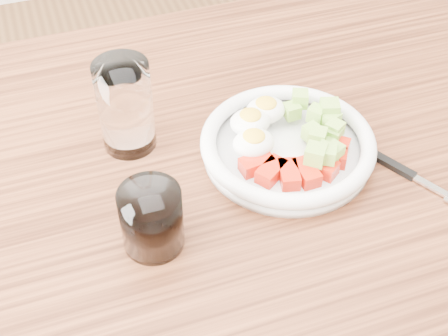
{
  "coord_description": "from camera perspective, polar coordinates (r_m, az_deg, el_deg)",
  "views": [
    {
      "loc": [
        -0.2,
        -0.53,
        1.37
      ],
      "look_at": [
        -0.01,
        0.01,
        0.8
      ],
      "focal_mm": 50.0,
      "sensor_mm": 36.0,
      "label": 1
    }
  ],
  "objects": [
    {
      "name": "dining_table",
      "position": [
        0.91,
        0.81,
        -6.13
      ],
      "size": [
        1.5,
        0.9,
        0.77
      ],
      "color": "brown",
      "rests_on": "ground"
    },
    {
      "name": "bowl",
      "position": [
        0.86,
        5.77,
        2.27
      ],
      "size": [
        0.24,
        0.24,
        0.06
      ],
      "color": "white",
      "rests_on": "dining_table"
    },
    {
      "name": "fork",
      "position": [
        0.88,
        15.96,
        -0.19
      ],
      "size": [
        0.1,
        0.17,
        0.01
      ],
      "color": "black",
      "rests_on": "dining_table"
    },
    {
      "name": "water_glass",
      "position": [
        0.86,
        -9.01,
        5.61
      ],
      "size": [
        0.08,
        0.08,
        0.13
      ],
      "primitive_type": "cylinder",
      "color": "white",
      "rests_on": "dining_table"
    },
    {
      "name": "coffee_glass",
      "position": [
        0.74,
        -6.63,
        -4.68
      ],
      "size": [
        0.07,
        0.07,
        0.09
      ],
      "color": "white",
      "rests_on": "dining_table"
    }
  ]
}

